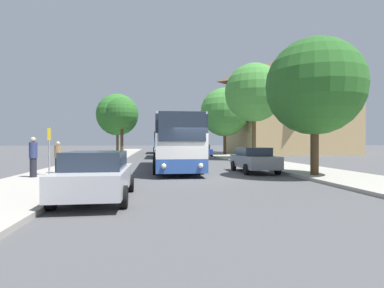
% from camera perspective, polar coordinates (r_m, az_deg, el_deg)
% --- Properties ---
extents(ground_plane, '(300.00, 300.00, 0.00)m').
position_cam_1_polar(ground_plane, '(14.86, 1.27, -6.60)').
color(ground_plane, '#4C4C4F').
rests_on(ground_plane, ground).
extents(sidewalk_left, '(4.00, 120.00, 0.15)m').
position_cam_1_polar(sidewalk_left, '(15.44, -25.52, -6.09)').
color(sidewalk_left, '#A39E93').
rests_on(sidewalk_left, ground_plane).
extents(sidewalk_right, '(4.00, 120.00, 0.15)m').
position_cam_1_polar(sidewalk_right, '(17.34, 24.90, -5.38)').
color(sidewalk_right, '#A39E93').
rests_on(sidewalk_right, ground_plane).
extents(building_right_background, '(16.23, 14.17, 15.29)m').
position_cam_1_polar(building_right_background, '(49.95, 17.68, 7.06)').
color(building_right_background, tan).
rests_on(building_right_background, ground_plane).
extents(bus_front, '(2.89, 11.97, 3.30)m').
position_cam_1_polar(bus_front, '(20.23, -3.38, 0.27)').
color(bus_front, '#2D519E').
rests_on(bus_front, ground_plane).
extents(bus_middle, '(2.84, 10.25, 3.27)m').
position_cam_1_polar(bus_middle, '(35.85, -4.89, 0.27)').
color(bus_middle, '#238942').
rests_on(bus_middle, ground_plane).
extents(bus_rear, '(2.84, 10.74, 3.45)m').
position_cam_1_polar(bus_rear, '(49.50, -5.75, 0.40)').
color(bus_rear, silver).
rests_on(bus_rear, ground_plane).
extents(parked_car_left_curb, '(2.08, 4.46, 1.51)m').
position_cam_1_polar(parked_car_left_curb, '(9.81, -17.62, -5.58)').
color(parked_car_left_curb, '#B7B7BC').
rests_on(parked_car_left_curb, ground_plane).
extents(parked_car_right_near, '(2.01, 4.26, 1.48)m').
position_cam_1_polar(parked_car_right_near, '(18.16, 11.71, -2.88)').
color(parked_car_right_near, slate).
rests_on(parked_car_right_near, ground_plane).
extents(parked_car_right_far, '(2.08, 4.33, 1.51)m').
position_cam_1_polar(parked_car_right_far, '(37.67, 1.94, -1.20)').
color(parked_car_right_far, '#233D9E').
rests_on(parked_car_right_far, ground_plane).
extents(bus_stop_sign, '(0.08, 0.45, 2.40)m').
position_cam_1_polar(bus_stop_sign, '(16.53, -25.55, -0.22)').
color(bus_stop_sign, gray).
rests_on(bus_stop_sign, sidewalk_left).
extents(pedestrian_waiting_near, '(0.36, 0.36, 1.69)m').
position_cam_1_polar(pedestrian_waiting_near, '(17.49, -24.17, -2.29)').
color(pedestrian_waiting_near, '#23232D').
rests_on(pedestrian_waiting_near, sidewalk_left).
extents(pedestrian_waiting_far, '(0.36, 0.36, 1.89)m').
position_cam_1_polar(pedestrian_waiting_far, '(15.94, -28.00, -2.14)').
color(pedestrian_waiting_far, '#23232D').
rests_on(pedestrian_waiting_far, sidewalk_left).
extents(tree_left_near, '(4.19, 4.19, 7.56)m').
position_cam_1_polar(tree_left_near, '(40.69, -13.22, 5.68)').
color(tree_left_near, '#47331E').
rests_on(tree_left_near, sidewalk_left).
extents(tree_left_far, '(6.69, 6.69, 9.42)m').
position_cam_1_polar(tree_left_far, '(49.75, -14.02, 5.44)').
color(tree_left_far, '#513D23').
rests_on(tree_left_far, sidewalk_left).
extents(tree_right_near, '(5.98, 5.98, 9.72)m').
position_cam_1_polar(tree_right_near, '(31.75, 11.72, 9.54)').
color(tree_right_near, '#513D23').
rests_on(tree_right_near, sidewalk_right).
extents(tree_right_mid, '(6.66, 6.66, 9.11)m').
position_cam_1_polar(tree_right_mid, '(41.52, 6.26, 6.05)').
color(tree_right_mid, '#47331E').
rests_on(tree_right_mid, sidewalk_right).
extents(tree_right_far, '(4.86, 4.86, 6.88)m').
position_cam_1_polar(tree_right_far, '(16.51, 22.34, 10.06)').
color(tree_right_far, '#47331E').
rests_on(tree_right_far, sidewalk_right).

